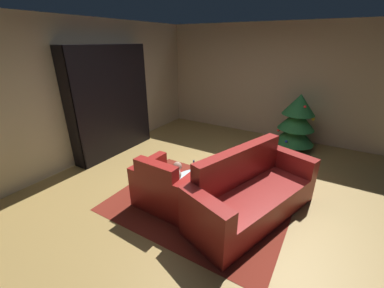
{
  "coord_description": "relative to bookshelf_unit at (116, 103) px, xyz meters",
  "views": [
    {
      "loc": [
        1.46,
        -2.93,
        2.22
      ],
      "look_at": [
        -0.28,
        -0.02,
        0.78
      ],
      "focal_mm": 22.7,
      "sensor_mm": 36.0,
      "label": 1
    }
  ],
  "objects": [
    {
      "name": "decorated_tree",
      "position": [
        3.24,
        1.99,
        -0.41
      ],
      "size": [
        0.84,
        0.84,
        1.22
      ],
      "color": "brown",
      "rests_on": "ground"
    },
    {
      "name": "wall_left",
      "position": [
        -0.24,
        -0.48,
        0.27
      ],
      "size": [
        0.06,
        6.27,
        2.62
      ],
      "primitive_type": "cube",
      "color": "tan",
      "rests_on": "ground"
    },
    {
      "name": "book_stack_on_table",
      "position": [
        2.46,
        -0.92,
        -0.57
      ],
      "size": [
        0.23,
        0.16,
        0.09
      ],
      "color": "#B43225",
      "rests_on": "coffee_table"
    },
    {
      "name": "armchair_red",
      "position": [
        2.07,
        -1.06,
        -0.75
      ],
      "size": [
        0.94,
        0.73,
        0.79
      ],
      "color": "maroon",
      "rests_on": "ground"
    },
    {
      "name": "wall_back",
      "position": [
        2.41,
        2.62,
        0.27
      ],
      "size": [
        5.36,
        0.06,
        2.62
      ],
      "primitive_type": "cube",
      "color": "tan",
      "rests_on": "ground"
    },
    {
      "name": "coffee_table",
      "position": [
        2.49,
        -0.9,
        -0.65
      ],
      "size": [
        0.75,
        0.75,
        0.43
      ],
      "color": "black",
      "rests_on": "ground"
    },
    {
      "name": "bookshelf_unit",
      "position": [
        0.0,
        0.0,
        0.0
      ],
      "size": [
        0.33,
        1.82,
        2.16
      ],
      "color": "black",
      "rests_on": "ground"
    },
    {
      "name": "couch_red",
      "position": [
        3.14,
        -0.65,
        -0.73
      ],
      "size": [
        1.34,
        2.1,
        0.91
      ],
      "color": "maroon",
      "rests_on": "ground"
    },
    {
      "name": "area_rug",
      "position": [
        2.43,
        -0.81,
        -1.04
      ],
      "size": [
        2.49,
        1.89,
        0.01
      ],
      "primitive_type": "cube",
      "color": "maroon",
      "rests_on": "ground"
    },
    {
      "name": "ground_plane",
      "position": [
        2.41,
        -0.48,
        -1.04
      ],
      "size": [
        7.38,
        7.38,
        0.0
      ],
      "primitive_type": "plane",
      "color": "olive"
    },
    {
      "name": "bottle_on_table",
      "position": [
        2.33,
        -0.78,
        -0.52
      ],
      "size": [
        0.06,
        0.06,
        0.23
      ],
      "color": "navy",
      "rests_on": "coffee_table"
    }
  ]
}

